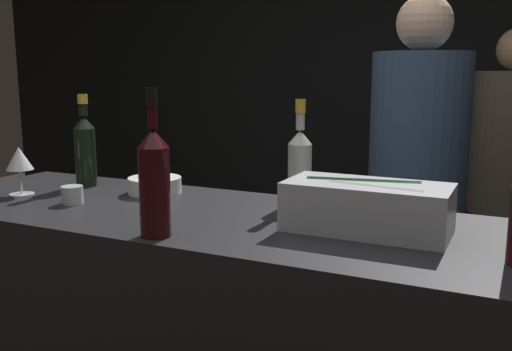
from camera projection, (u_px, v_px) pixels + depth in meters
wall_back_chalkboard at (404, 86)px, 3.46m from camera, size 6.40×0.06×2.80m
ice_bin_with_bottles at (367, 205)px, 1.49m from camera, size 0.42×0.20×0.13m
bowl_white at (155, 185)px, 1.96m from camera, size 0.18×0.18×0.06m
wine_glass at (19, 160)px, 1.92m from camera, size 0.09×0.09×0.16m
candle_votive at (72, 195)px, 1.81m from camera, size 0.07×0.07×0.06m
champagne_bottle at (85, 148)px, 2.06m from camera, size 0.08×0.08×0.33m
rose_wine_bottle at (300, 163)px, 1.77m from camera, size 0.07×0.07×0.33m
red_wine_bottle_black_foil at (154, 179)px, 1.43m from camera, size 0.08×0.08×0.38m
person_in_hoodie at (508, 180)px, 2.91m from camera, size 0.39×0.39×1.70m
person_blond_tee at (416, 201)px, 2.24m from camera, size 0.37×0.37×1.78m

